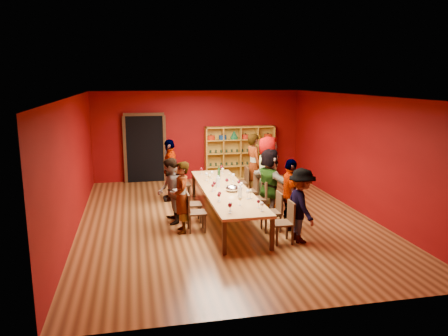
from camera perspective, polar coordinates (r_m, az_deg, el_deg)
The scene contains 46 objects.
room_shell at distance 10.49m, azimuth 0.23°, elevation 1.17°, with size 7.10×9.10×3.04m.
tasting_table at distance 10.67m, azimuth 0.23°, elevation -3.06°, with size 1.10×4.50×0.75m.
doorway at distance 14.71m, azimuth -10.28°, elevation 2.54°, with size 1.40×0.17×2.30m.
shelving_unit at distance 15.03m, azimuth 2.02°, elevation 2.38°, with size 2.40×0.40×1.80m.
chair_person_left_1 at distance 9.89m, azimuth -4.09°, elevation -5.51°, with size 0.42×0.42×0.89m.
person_left_1 at distance 9.78m, azimuth -5.55°, elevation -3.84°, with size 0.59×0.43×1.61m, color #D28D8D.
chair_person_left_2 at distance 10.54m, azimuth -4.58°, elevation -4.44°, with size 0.42×0.42×0.89m.
person_left_2 at distance 10.41m, azimuth -7.00°, elevation -3.00°, with size 0.77×0.42×1.58m, color #141938.
chair_person_left_4 at distance 12.48m, azimuth -5.76°, elevation -1.90°, with size 0.42×0.42×0.89m.
person_left_4 at distance 12.37m, azimuth -7.06°, elevation -0.26°, with size 1.02×0.47×1.75m, color #131A36.
chair_person_right_0 at distance 9.30m, azimuth 8.10°, elevation -6.73°, with size 0.42×0.42×0.89m.
person_right_0 at distance 9.33m, azimuth 10.08°, elevation -4.84°, with size 1.02×0.42×1.58m, color #597FB8.
chair_person_right_1 at distance 9.99m, azimuth 6.61°, elevation -5.39°, with size 0.42×0.42×0.89m.
person_right_1 at distance 10.01m, azimuth 8.62°, elevation -3.46°, with size 0.96×0.44×1.64m, color silver.
chair_person_right_2 at distance 11.06m, azimuth 4.72°, elevation -3.66°, with size 0.42×0.42×0.89m.
person_right_2 at distance 11.04m, azimuth 5.97°, elevation -1.80°, with size 1.58×0.45×1.70m, color #5A7EBA.
chair_person_right_3 at distance 11.77m, azimuth 3.67°, elevation -2.70°, with size 0.42×0.42×0.89m.
person_right_3 at distance 11.78m, azimuth 5.70°, elevation -0.46°, with size 0.93×0.51×1.89m, color silver.
chair_person_right_4 at distance 12.69m, azimuth 2.49°, elevation -1.61°, with size 0.42×0.42×0.89m.
person_right_4 at distance 12.68m, azimuth 3.90°, elevation 0.37°, with size 0.68×0.50×1.86m, color #5C79BD.
wine_glass_0 at distance 11.34m, azimuth -1.90°, elevation -1.12°, with size 0.08×0.08×0.21m.
wine_glass_1 at distance 12.27m, azimuth -2.98°, elevation -0.18°, with size 0.08×0.08×0.20m.
wine_glass_2 at distance 10.57m, azimuth -1.28°, elevation -2.04°, with size 0.09×0.09×0.22m.
wine_glass_3 at distance 9.57m, azimuth -0.67°, elevation -3.61°, with size 0.08×0.08×0.20m.
wine_glass_4 at distance 10.42m, azimuth -1.49°, elevation -2.34°, with size 0.08×0.08×0.19m.
wine_glass_5 at distance 9.79m, azimuth 3.13°, elevation -3.15°, with size 0.09×0.09×0.22m.
wine_glass_6 at distance 11.67m, azimuth 0.69°, elevation -0.86°, with size 0.07×0.07×0.18m.
wine_glass_7 at distance 8.77m, azimuth 0.77°, elevation -4.95°, with size 0.09×0.09×0.21m.
wine_glass_8 at distance 9.16m, azimuth 4.52°, elevation -4.43°, with size 0.07×0.07×0.18m.
wine_glass_9 at distance 8.92m, azimuth 4.97°, elevation -4.78°, with size 0.08×0.08×0.20m.
wine_glass_10 at distance 10.73m, azimuth 1.94°, elevation -1.87°, with size 0.08×0.08×0.21m.
wine_glass_11 at distance 8.93m, azimuth 0.87°, elevation -4.75°, with size 0.08×0.08×0.19m.
wine_glass_12 at distance 12.54m, azimuth -0.31°, elevation 0.11°, with size 0.08×0.08×0.20m.
wine_glass_13 at distance 11.76m, azimuth -1.57°, elevation -0.64°, with size 0.09×0.09×0.21m.
wine_glass_14 at distance 9.84m, azimuth 3.48°, elevation -3.13°, with size 0.08×0.08×0.21m.
wine_glass_15 at distance 9.68m, azimuth -0.60°, elevation -3.41°, with size 0.08×0.08×0.20m.
wine_glass_16 at distance 12.33m, azimuth -0.18°, elevation -0.18°, with size 0.07×0.07×0.18m.
wine_glass_17 at distance 10.89m, azimuth 0.38°, elevation -1.65°, with size 0.08×0.08×0.21m.
wine_glass_18 at distance 11.44m, azimuth 1.21°, elevation -1.00°, with size 0.08×0.08×0.21m.
wine_glass_19 at distance 10.58m, azimuth 2.28°, elevation -2.14°, with size 0.08×0.08×0.19m.
wine_glass_20 at distance 11.55m, azimuth -2.31°, elevation -0.87°, with size 0.09×0.09×0.21m.
wine_glass_21 at distance 9.30m, azimuth 2.11°, elevation -4.06°, with size 0.08×0.08×0.20m.
spittoon_bowl at distance 10.45m, azimuth 1.10°, elevation -2.67°, with size 0.32×0.32×0.18m, color #B7B9BE.
carafe_a at distance 10.85m, azimuth -0.81°, elevation -1.83°, with size 0.12×0.12×0.29m.
carafe_b at distance 9.96m, azimuth 2.09°, elevation -3.08°, with size 0.14×0.14×0.28m.
wine_bottle at distance 11.99m, azimuth -0.68°, elevation -0.55°, with size 0.08×0.08×0.32m.
Camera 1 is at (-2.14, -10.09, 3.42)m, focal length 35.00 mm.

